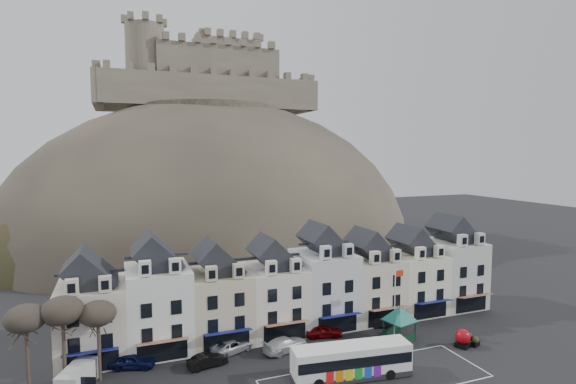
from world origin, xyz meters
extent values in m
cube|color=silver|center=(2.00, 1.25, 0.00)|extent=(22.00, 7.50, 0.01)
cube|color=silver|center=(-23.80, 16.00, 4.00)|extent=(6.80, 8.00, 8.00)
cube|color=black|center=(-23.80, 16.00, 9.20)|extent=(6.80, 5.76, 2.80)
cube|color=silver|center=(-25.30, 12.40, 8.90)|extent=(1.20, 0.80, 1.60)
cube|color=silver|center=(-22.30, 12.40, 8.90)|extent=(1.20, 0.80, 1.60)
cube|color=black|center=(-23.80, 11.97, 1.30)|extent=(5.10, 0.06, 2.20)
cube|color=navy|center=(-23.80, 11.30, 2.60)|extent=(5.10, 1.29, 0.43)
cube|color=white|center=(-17.00, 16.00, 4.60)|extent=(6.80, 8.00, 9.20)
cube|color=black|center=(-17.00, 16.00, 10.40)|extent=(6.80, 5.76, 2.80)
cube|color=white|center=(-18.50, 12.40, 10.10)|extent=(1.20, 0.80, 1.60)
cube|color=white|center=(-15.50, 12.40, 10.10)|extent=(1.20, 0.80, 1.60)
cube|color=black|center=(-17.00, 11.97, 1.30)|extent=(5.10, 0.06, 2.20)
cube|color=maroon|center=(-17.00, 11.30, 2.60)|extent=(5.10, 1.29, 0.43)
cube|color=beige|center=(-10.20, 16.00, 4.00)|extent=(6.80, 8.00, 8.00)
cube|color=black|center=(-10.20, 16.00, 9.20)|extent=(6.80, 5.76, 2.80)
cube|color=beige|center=(-11.70, 12.40, 8.90)|extent=(1.20, 0.80, 1.60)
cube|color=beige|center=(-8.70, 12.40, 8.90)|extent=(1.20, 0.80, 1.60)
cube|color=black|center=(-10.20, 11.97, 1.30)|extent=(5.10, 0.06, 2.20)
cube|color=navy|center=(-10.20, 11.30, 2.60)|extent=(5.10, 1.29, 0.43)
cube|color=white|center=(-3.40, 16.00, 4.00)|extent=(6.80, 8.00, 8.00)
cube|color=black|center=(-3.40, 16.00, 9.20)|extent=(6.80, 5.76, 2.80)
cube|color=white|center=(-4.90, 12.40, 8.90)|extent=(1.20, 0.80, 1.60)
cube|color=white|center=(-1.90, 12.40, 8.90)|extent=(1.20, 0.80, 1.60)
cube|color=black|center=(-3.40, 11.97, 1.30)|extent=(5.10, 0.06, 2.20)
cube|color=maroon|center=(-3.40, 11.30, 2.60)|extent=(5.10, 1.29, 0.43)
cube|color=silver|center=(3.40, 16.00, 4.60)|extent=(6.80, 8.00, 9.20)
cube|color=black|center=(3.40, 16.00, 10.40)|extent=(6.80, 5.76, 2.80)
cube|color=silver|center=(1.90, 12.40, 10.10)|extent=(1.20, 0.80, 1.60)
cube|color=silver|center=(4.90, 12.40, 10.10)|extent=(1.20, 0.80, 1.60)
cube|color=black|center=(3.40, 11.97, 1.30)|extent=(5.10, 0.06, 2.20)
cube|color=navy|center=(3.40, 11.30, 2.60)|extent=(5.10, 1.29, 0.43)
cube|color=silver|center=(10.20, 16.00, 4.00)|extent=(6.80, 8.00, 8.00)
cube|color=black|center=(10.20, 16.00, 9.20)|extent=(6.80, 5.76, 2.80)
cube|color=silver|center=(8.70, 12.40, 8.90)|extent=(1.20, 0.80, 1.60)
cube|color=silver|center=(11.70, 12.40, 8.90)|extent=(1.20, 0.80, 1.60)
cube|color=black|center=(10.20, 11.97, 1.30)|extent=(5.10, 0.06, 2.20)
cube|color=maroon|center=(10.20, 11.30, 2.60)|extent=(5.10, 1.29, 0.43)
cube|color=white|center=(17.00, 16.00, 4.00)|extent=(6.80, 8.00, 8.00)
cube|color=black|center=(17.00, 16.00, 9.20)|extent=(6.80, 5.76, 2.80)
cube|color=white|center=(15.50, 12.40, 8.90)|extent=(1.20, 0.80, 1.60)
cube|color=white|center=(18.50, 12.40, 8.90)|extent=(1.20, 0.80, 1.60)
cube|color=black|center=(17.00, 11.97, 1.30)|extent=(5.10, 0.06, 2.20)
cube|color=navy|center=(17.00, 11.30, 2.60)|extent=(5.10, 1.29, 0.43)
cube|color=silver|center=(23.80, 16.00, 4.60)|extent=(6.80, 8.00, 9.20)
cube|color=black|center=(23.80, 16.00, 10.40)|extent=(6.80, 5.76, 2.80)
cube|color=silver|center=(22.30, 12.40, 10.10)|extent=(1.20, 0.80, 1.60)
cube|color=silver|center=(25.30, 12.40, 10.10)|extent=(1.20, 0.80, 1.60)
cube|color=black|center=(23.80, 11.97, 1.30)|extent=(5.10, 0.06, 2.20)
cube|color=maroon|center=(23.80, 11.30, 2.60)|extent=(5.10, 1.29, 0.43)
ellipsoid|color=#342E28|center=(0.00, 70.00, 0.00)|extent=(96.00, 76.00, 68.00)
ellipsoid|color=#30381C|center=(-22.00, 64.00, 0.00)|extent=(52.00, 44.00, 42.00)
ellipsoid|color=#342E28|center=(24.00, 74.00, 0.00)|extent=(56.00, 48.00, 46.00)
ellipsoid|color=#30381C|center=(-4.00, 56.00, 0.00)|extent=(40.00, 28.00, 28.00)
ellipsoid|color=#342E28|center=(10.00, 58.00, 0.00)|extent=(36.00, 28.00, 24.00)
cylinder|color=#342E28|center=(0.00, 70.00, 31.00)|extent=(30.00, 30.00, 3.00)
cube|color=#675D4E|center=(0.00, 66.00, 35.50)|extent=(48.00, 2.20, 7.00)
cube|color=#675D4E|center=(0.00, 86.00, 35.50)|extent=(48.00, 2.20, 7.00)
cube|color=#675D4E|center=(-24.00, 76.00, 35.50)|extent=(2.20, 22.00, 7.00)
cube|color=#675D4E|center=(24.00, 76.00, 35.50)|extent=(2.20, 22.00, 7.00)
cube|color=#675D4E|center=(2.00, 76.00, 41.00)|extent=(28.00, 18.00, 10.00)
cube|color=#675D4E|center=(6.00, 78.00, 42.50)|extent=(14.00, 12.00, 13.00)
cylinder|color=#675D4E|center=(-14.00, 72.00, 41.00)|extent=(8.40, 8.40, 18.00)
cylinder|color=silver|center=(6.00, 78.00, 51.50)|extent=(0.16, 0.16, 5.00)
cylinder|color=#332820|center=(-29.00, 10.50, 2.87)|extent=(0.32, 0.32, 5.74)
ellipsoid|color=#383028|center=(-29.00, 10.50, 6.97)|extent=(3.61, 3.61, 2.54)
cylinder|color=#332820|center=(-26.00, 10.50, 3.01)|extent=(0.32, 0.32, 6.02)
ellipsoid|color=#383028|center=(-26.00, 10.50, 7.31)|extent=(3.78, 3.78, 2.67)
cylinder|color=#332820|center=(-23.00, 10.50, 2.73)|extent=(0.32, 0.32, 5.46)
ellipsoid|color=#383028|center=(-23.00, 10.50, 6.63)|extent=(3.43, 3.43, 2.42)
cube|color=#262628|center=(-0.14, 2.26, 0.37)|extent=(11.95, 4.14, 0.53)
cube|color=white|center=(-0.14, 2.26, 1.93)|extent=(11.94, 4.09, 2.68)
cube|color=black|center=(-0.14, 2.26, 2.08)|extent=(11.72, 4.14, 1.01)
cube|color=white|center=(-0.14, 2.26, 3.14)|extent=(11.70, 3.95, 0.27)
cube|color=orange|center=(5.61, 1.55, 2.96)|extent=(0.22, 1.28, 0.30)
cylinder|color=black|center=(3.19, 0.64, 0.48)|extent=(1.06, 0.46, 1.02)
cylinder|color=black|center=(3.49, 3.02, 0.48)|extent=(1.06, 0.46, 1.02)
cylinder|color=black|center=(-4.01, 1.53, 0.48)|extent=(1.06, 0.46, 1.02)
cylinder|color=black|center=(-3.71, 3.92, 0.48)|extent=(1.06, 0.46, 1.02)
cube|color=#103020|center=(7.94, 9.06, 1.14)|extent=(0.17, 0.17, 2.28)
cube|color=#103020|center=(10.43, 9.67, 1.14)|extent=(0.17, 0.17, 2.28)
cube|color=#103020|center=(8.54, 6.57, 1.14)|extent=(0.17, 0.17, 2.28)
cube|color=#103020|center=(11.04, 7.18, 1.14)|extent=(0.17, 0.17, 2.28)
cube|color=#103020|center=(9.49, 8.12, 2.28)|extent=(3.79, 3.79, 0.11)
cone|color=#16625F|center=(9.49, 8.12, 3.14)|extent=(6.11, 6.11, 1.71)
cube|color=black|center=(14.96, 3.82, 0.27)|extent=(1.84, 1.84, 0.53)
sphere|color=#AA0913|center=(14.96, 3.82, 1.22)|extent=(1.66, 1.66, 1.66)
cylinder|color=silver|center=(9.22, 8.76, 4.17)|extent=(0.13, 0.13, 8.34)
cube|color=red|center=(9.79, 8.80, 7.72)|extent=(1.15, 0.11, 0.73)
cube|color=silver|center=(-24.87, 9.50, 1.07)|extent=(3.64, 5.11, 2.14)
cube|color=black|center=(-24.87, 9.50, 1.48)|extent=(1.83, 0.80, 0.92)
cube|color=black|center=(17.00, 5.06, 0.23)|extent=(1.04, 0.81, 0.47)
sphere|color=#30381C|center=(17.00, 5.06, 0.61)|extent=(0.65, 0.65, 0.65)
cube|color=black|center=(16.50, 3.50, 0.27)|extent=(1.22, 0.88, 0.55)
sphere|color=#30381C|center=(16.50, 3.50, 0.71)|extent=(0.77, 0.77, 0.77)
imported|color=#0A0F36|center=(-20.00, 12.00, 0.78)|extent=(4.91, 3.10, 1.56)
imported|color=black|center=(-12.82, 9.50, 0.68)|extent=(4.31, 2.21, 1.35)
imported|color=silver|center=(-9.60, 12.00, 0.68)|extent=(5.30, 3.84, 1.36)
imported|color=silver|center=(-4.04, 10.08, 0.78)|extent=(5.74, 3.59, 1.55)
imported|color=#5A0508|center=(1.49, 12.00, 0.76)|extent=(4.78, 2.78, 1.53)
imported|color=black|center=(10.00, 12.00, 0.68)|extent=(4.38, 3.04, 1.37)
camera|label=1|loc=(-20.99, -34.69, 21.92)|focal=28.00mm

